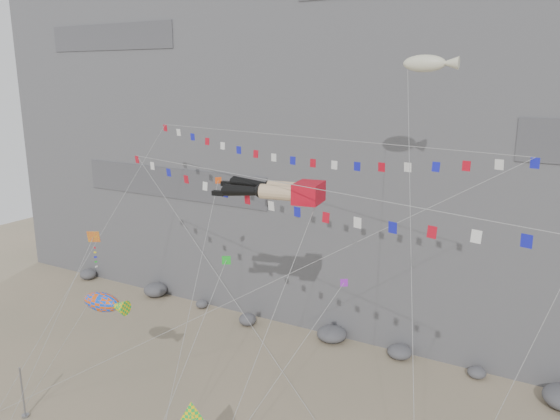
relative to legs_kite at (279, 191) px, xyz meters
The scene contains 12 objects.
cliff 29.08m from the legs_kite, 93.85° to the left, with size 80.00×28.00×50.00m, color slate.
talus_boulders 19.68m from the legs_kite, 98.42° to the left, with size 60.00×3.00×1.20m, color #58585C, non-canonical shape.
anchor_pole_left 21.98m from the legs_kite, 153.65° to the right, with size 0.12×0.12×3.64m, color gray.
legs_kite is the anchor object (origin of this frame).
flag_banner_upper 5.79m from the legs_kite, 101.98° to the left, with size 30.72×16.31×27.89m.
flag_banner_lower 1.93m from the legs_kite, 50.77° to the right, with size 29.39×9.08×19.84m.
harlequin_kite 14.48m from the legs_kite, behind, with size 2.01×8.46×13.64m.
fish_windsock 13.61m from the legs_kite, 155.90° to the right, with size 7.63×3.53×10.26m.
blimp_windsock 11.28m from the legs_kite, 40.87° to the left, with size 6.38×13.11×26.40m.
small_kite_a 7.09m from the legs_kite, 157.43° to the left, with size 5.49×14.60×21.21m.
small_kite_b 6.78m from the legs_kite, 10.21° to the left, with size 4.82×11.97×15.94m.
small_kite_c 5.47m from the legs_kite, 144.12° to the right, with size 1.15×10.73×15.23m.
Camera 1 is at (17.34, -22.68, 22.18)m, focal length 35.00 mm.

